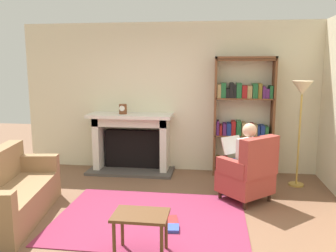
# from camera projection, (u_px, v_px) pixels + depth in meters

# --- Properties ---
(ground) EXTENTS (14.00, 14.00, 0.00)m
(ground) POSITION_uv_depth(u_px,v_px,m) (146.00, 229.00, 4.17)
(ground) COLOR brown
(back_wall) EXTENTS (5.60, 0.10, 2.70)m
(back_wall) POSITION_uv_depth(u_px,v_px,m) (172.00, 98.00, 6.43)
(back_wall) COLOR beige
(back_wall) RESTS_ON ground
(area_rug) EXTENTS (2.40, 1.80, 0.01)m
(area_rug) POSITION_uv_depth(u_px,v_px,m) (151.00, 218.00, 4.46)
(area_rug) COLOR #882A49
(area_rug) RESTS_ON ground
(fireplace) EXTENTS (1.55, 0.64, 1.08)m
(fireplace) POSITION_uv_depth(u_px,v_px,m) (132.00, 140.00, 6.41)
(fireplace) COLOR #4C4742
(fireplace) RESTS_ON ground
(mantel_clock) EXTENTS (0.14, 0.14, 0.18)m
(mantel_clock) POSITION_uv_depth(u_px,v_px,m) (123.00, 109.00, 6.23)
(mantel_clock) COLOR brown
(mantel_clock) RESTS_ON fireplace
(bookshelf) EXTENTS (1.03, 0.32, 2.08)m
(bookshelf) POSITION_uv_depth(u_px,v_px,m) (243.00, 120.00, 6.11)
(bookshelf) COLOR brown
(bookshelf) RESTS_ON ground
(armchair_reading) EXTENTS (0.89, 0.89, 0.97)m
(armchair_reading) POSITION_uv_depth(u_px,v_px,m) (249.00, 173.00, 4.95)
(armchair_reading) COLOR #331E14
(armchair_reading) RESTS_ON ground
(seated_reader) EXTENTS (0.58, 0.59, 1.14)m
(seated_reader) POSITION_uv_depth(u_px,v_px,m) (243.00, 158.00, 5.01)
(seated_reader) COLOR silver
(seated_reader) RESTS_ON ground
(sofa_floral) EXTENTS (0.97, 1.79, 0.85)m
(sofa_floral) POSITION_uv_depth(u_px,v_px,m) (8.00, 195.00, 4.39)
(sofa_floral) COLOR #94714C
(sofa_floral) RESTS_ON ground
(side_table) EXTENTS (0.56, 0.39, 0.45)m
(side_table) POSITION_uv_depth(u_px,v_px,m) (141.00, 220.00, 3.53)
(side_table) COLOR brown
(side_table) RESTS_ON ground
(scattered_books) EXTENTS (0.26, 0.47, 0.04)m
(scattered_books) POSITION_uv_depth(u_px,v_px,m) (172.00, 224.00, 4.24)
(scattered_books) COLOR red
(scattered_books) RESTS_ON area_rug
(floor_lamp) EXTENTS (0.32, 0.32, 1.70)m
(floor_lamp) POSITION_uv_depth(u_px,v_px,m) (302.00, 97.00, 5.45)
(floor_lamp) COLOR #B7933F
(floor_lamp) RESTS_ON ground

